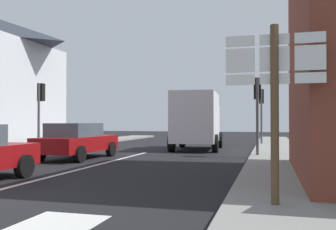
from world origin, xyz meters
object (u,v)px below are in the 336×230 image
Objects in this scene: route_sign_post at (275,95)px; traffic_light_near_left at (40,101)px; sedan_far at (77,140)px; traffic_light_near_right at (257,99)px; delivery_truck at (197,119)px; traffic_light_far_right at (261,104)px.

traffic_light_near_left reaches higher than route_sign_post.
traffic_light_near_right is at bearing 17.92° from sedan_far.
traffic_light_near_right is at bearing -48.11° from delivery_truck.
delivery_truck is 5.02m from traffic_light_near_right.
traffic_light_far_right is at bearing 55.63° from sedan_far.
traffic_light_far_right is 1.03× the size of traffic_light_near_left.
sedan_far is at bearing -122.96° from delivery_truck.
sedan_far is 7.76m from traffic_light_near_right.
traffic_light_far_right is at bearing 53.84° from delivery_truck.
sedan_far is 1.26× the size of traffic_light_near_right.
delivery_truck is 1.60× the size of route_sign_post.
traffic_light_far_right reaches higher than traffic_light_near_right.
traffic_light_near_left is at bearing -144.44° from traffic_light_far_right.
route_sign_post is 0.92× the size of traffic_light_near_left.
delivery_truck is 1.47× the size of traffic_light_near_left.
traffic_light_near_left is (-10.79, -7.71, -0.07)m from traffic_light_far_right.
delivery_truck is at bearing 23.11° from traffic_light_near_left.
sedan_far is 7.21m from delivery_truck.
traffic_light_far_right reaches higher than route_sign_post.
delivery_truck is 8.19m from traffic_light_near_left.
traffic_light_near_right is (7.20, 2.33, 1.75)m from sedan_far.
traffic_light_near_right reaches higher than route_sign_post.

